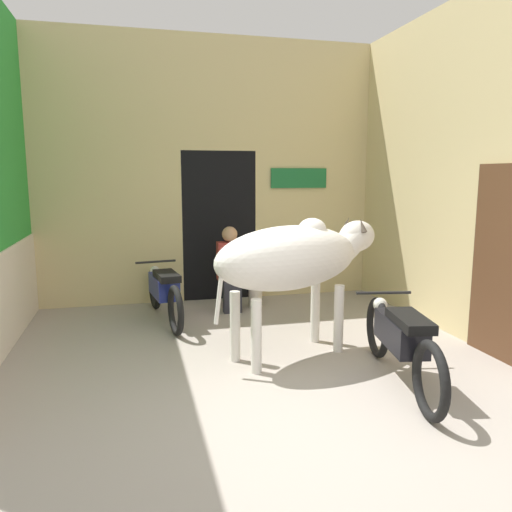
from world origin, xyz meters
The scene contains 8 objects.
ground_plane centered at (0.00, 0.00, 0.00)m, with size 30.00×30.00×0.00m, color #9E9389.
wall_back_with_doorway centered at (0.05, 4.38, 1.74)m, with size 5.26×0.93×4.07m.
wall_right_with_door centered at (2.72, 2.02, 2.00)m, with size 0.22×4.13×4.07m.
cow centered at (0.50, 1.43, 1.09)m, with size 2.22×1.32×1.51m.
motorcycle_near centered at (1.23, 0.43, 0.45)m, with size 0.62×2.07×0.77m.
motorcycle_far centered at (-0.82, 3.09, 0.43)m, with size 0.58×1.99×0.75m.
shopkeeper_seated centered at (0.17, 3.41, 0.66)m, with size 0.37×0.34×1.24m.
plastic_stool centered at (0.57, 3.50, 0.22)m, with size 0.30×0.30×0.40m.
Camera 1 is at (-1.20, -3.64, 1.98)m, focal length 35.00 mm.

